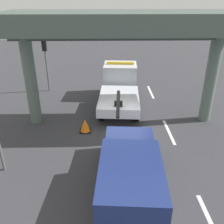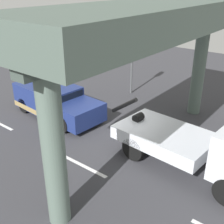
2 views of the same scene
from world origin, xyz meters
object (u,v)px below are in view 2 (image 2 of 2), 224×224
at_px(towed_van_green, 55,101).
at_px(traffic_light_near, 132,47).
at_px(traffic_cone_orange, 146,119).
at_px(tow_truck_white, 211,147).

height_order(towed_van_green, traffic_light_near, traffic_light_near).
relative_size(towed_van_green, traffic_cone_orange, 7.27).
distance_m(tow_truck_white, traffic_light_near, 9.09).
xyz_separation_m(tow_truck_white, towed_van_green, (-8.53, 0.06, -0.42)).
bearing_deg(traffic_light_near, tow_truck_white, -36.61).
bearing_deg(traffic_light_near, towed_van_green, -104.68).
bearing_deg(traffic_cone_orange, towed_van_green, -156.09).
height_order(tow_truck_white, towed_van_green, tow_truck_white).
xyz_separation_m(tow_truck_white, traffic_cone_orange, (-3.98, 2.08, -0.85)).
xyz_separation_m(tow_truck_white, traffic_light_near, (-7.15, 5.31, 1.81)).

